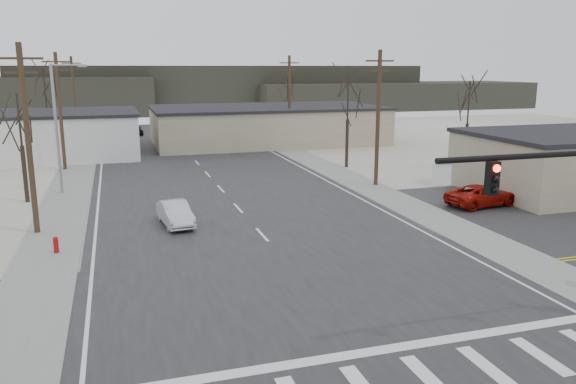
% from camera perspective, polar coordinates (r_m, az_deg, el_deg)
% --- Properties ---
extents(ground, '(140.00, 140.00, 0.00)m').
position_cam_1_polar(ground, '(22.80, 2.52, -10.06)').
color(ground, silver).
rests_on(ground, ground).
extents(main_road, '(18.00, 110.00, 0.05)m').
position_cam_1_polar(main_road, '(36.58, -5.41, -1.31)').
color(main_road, black).
rests_on(main_road, ground).
extents(cross_road, '(90.00, 10.00, 0.04)m').
position_cam_1_polar(cross_road, '(22.79, 2.52, -10.02)').
color(cross_road, black).
rests_on(cross_road, ground).
extents(sidewalk_left, '(3.00, 90.00, 0.06)m').
position_cam_1_polar(sidewalk_left, '(40.88, -21.61, -0.66)').
color(sidewalk_left, gray).
rests_on(sidewalk_left, ground).
extents(sidewalk_right, '(3.00, 90.00, 0.06)m').
position_cam_1_polar(sidewalk_right, '(44.44, 6.72, 1.16)').
color(sidewalk_right, gray).
rests_on(sidewalk_right, ground).
extents(fire_hydrant, '(0.24, 0.24, 0.87)m').
position_cam_1_polar(fire_hydrant, '(29.17, -22.51, -4.98)').
color(fire_hydrant, '#A50C0C').
rests_on(fire_hydrant, ground).
extents(building_left_far, '(22.30, 12.30, 4.50)m').
position_cam_1_polar(building_left_far, '(60.79, -25.56, 5.21)').
color(building_left_far, silver).
rests_on(building_left_far, ground).
extents(building_right_far, '(26.30, 14.30, 4.30)m').
position_cam_1_polar(building_right_far, '(66.38, -2.15, 6.86)').
color(building_right_far, tan).
rests_on(building_right_far, ground).
extents(building_lot, '(14.30, 10.30, 4.30)m').
position_cam_1_polar(building_lot, '(45.00, 26.94, 2.76)').
color(building_lot, tan).
rests_on(building_lot, ground).
extents(upole_left_b, '(2.20, 0.30, 10.00)m').
position_cam_1_polar(upole_left_b, '(32.28, -24.92, 5.11)').
color(upole_left_b, '#432C1F').
rests_on(upole_left_b, ground).
extents(upole_left_c, '(2.20, 0.30, 10.00)m').
position_cam_1_polar(upole_left_c, '(52.09, -22.15, 7.77)').
color(upole_left_c, '#432C1F').
rests_on(upole_left_c, ground).
extents(upole_left_d, '(2.20, 0.30, 10.00)m').
position_cam_1_polar(upole_left_d, '(72.01, -20.90, 8.96)').
color(upole_left_d, '#432C1F').
rests_on(upole_left_d, ground).
extents(upole_right_a, '(2.20, 0.30, 10.00)m').
position_cam_1_polar(upole_right_a, '(42.29, 9.13, 7.62)').
color(upole_right_a, '#432C1F').
rests_on(upole_right_a, ground).
extents(upole_right_b, '(2.20, 0.30, 10.00)m').
position_cam_1_polar(upole_right_b, '(62.73, 0.14, 9.35)').
color(upole_right_b, '#432C1F').
rests_on(upole_right_b, ground).
extents(streetlight_main, '(2.40, 0.25, 9.00)m').
position_cam_1_polar(streetlight_main, '(42.11, -22.25, 6.64)').
color(streetlight_main, gray).
rests_on(streetlight_main, ground).
extents(tree_left_near, '(3.30, 3.30, 7.35)m').
position_cam_1_polar(tree_left_near, '(40.37, -25.61, 6.33)').
color(tree_left_near, '#30271D').
rests_on(tree_left_near, ground).
extents(tree_right_mid, '(3.74, 3.74, 8.33)m').
position_cam_1_polar(tree_right_mid, '(49.91, 6.11, 9.26)').
color(tree_right_mid, '#30271D').
rests_on(tree_right_mid, ground).
extents(tree_left_far, '(3.96, 3.96, 8.82)m').
position_cam_1_polar(tree_left_far, '(66.19, -23.45, 9.42)').
color(tree_left_far, '#30271D').
rests_on(tree_left_far, ground).
extents(tree_right_far, '(3.52, 3.52, 7.84)m').
position_cam_1_polar(tree_right_far, '(75.19, -0.04, 10.16)').
color(tree_right_far, '#30271D').
rests_on(tree_right_far, ground).
extents(tree_lot, '(3.52, 3.52, 7.84)m').
position_cam_1_polar(tree_lot, '(51.05, 17.87, 8.41)').
color(tree_lot, '#30271D').
rests_on(tree_lot, ground).
extents(hill_center, '(80.00, 18.00, 9.00)m').
position_cam_1_polar(hill_center, '(117.96, -6.46, 10.44)').
color(hill_center, '#333026').
rests_on(hill_center, ground).
extents(hill_right, '(60.00, 18.00, 5.50)m').
position_cam_1_polar(hill_right, '(123.92, 10.44, 9.61)').
color(hill_right, '#333026').
rests_on(hill_right, ground).
extents(sedan_crossing, '(1.89, 4.18, 1.33)m').
position_cam_1_polar(sedan_crossing, '(32.27, -11.39, -2.13)').
color(sedan_crossing, '#B8BDC4').
rests_on(sedan_crossing, main_road).
extents(car_far_a, '(2.40, 4.81, 1.34)m').
position_cam_1_polar(car_far_a, '(72.37, -7.73, 6.09)').
color(car_far_a, black).
rests_on(car_far_a, main_road).
extents(car_far_b, '(2.42, 4.69, 1.53)m').
position_cam_1_polar(car_far_b, '(77.02, -15.39, 6.21)').
color(car_far_b, black).
rests_on(car_far_b, main_road).
extents(car_parked_red, '(5.13, 2.95, 1.35)m').
position_cam_1_polar(car_parked_red, '(38.12, 19.08, -0.33)').
color(car_parked_red, '#950F08').
rests_on(car_parked_red, parking_lot).
extents(car_parked_dark_a, '(4.26, 2.08, 1.40)m').
position_cam_1_polar(car_parked_dark_a, '(43.01, 23.65, 0.75)').
color(car_parked_dark_a, black).
rests_on(car_parked_dark_a, parking_lot).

